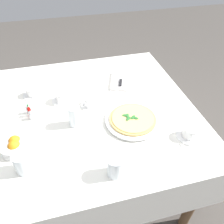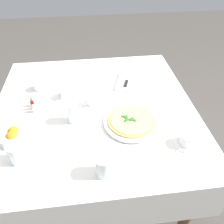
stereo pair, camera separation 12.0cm
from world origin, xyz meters
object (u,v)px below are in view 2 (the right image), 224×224
Objects in this scene: coffee_cup_far_right at (93,100)px; dinner_knife at (127,79)px; pepper_shaker at (34,109)px; pizza_plate at (131,122)px; coffee_cup_left_edge at (187,140)px; water_glass_back_corner at (104,167)px; coffee_cup_near_left at (40,86)px; salt_shaker at (32,103)px; coffee_cup_near_right at (66,94)px; water_glass_center_back at (74,113)px; napkin_folded at (127,81)px; hot_sauce_bottle at (33,105)px; pizza at (131,120)px; citrus_bowl at (14,136)px; water_glass_right_edge at (17,154)px.

dinner_knife is (0.21, -0.25, -0.00)m from coffee_cup_far_right.
pizza_plate is at bearing -106.89° from pepper_shaker.
water_glass_back_corner is (-0.12, 0.42, 0.02)m from coffee_cup_left_edge.
coffee_cup_near_left is 0.17m from salt_shaker.
coffee_cup_left_edge is 1.00× the size of coffee_cup_near_right.
water_glass_center_back is 0.49m from napkin_folded.
hot_sauce_bottle reaches higher than pizza_plate.
coffee_cup_near_right is (0.28, 0.36, 0.00)m from pizza.
coffee_cup_near_right is 1.00× the size of coffee_cup_near_left.
salt_shaker is (0.22, 0.56, 0.00)m from pizza.
coffee_cup_left_edge is 0.87× the size of citrus_bowl.
salt_shaker is (0.39, 0.80, -0.00)m from coffee_cup_left_edge.
coffee_cup_near_left is 0.58m from dinner_knife.
water_glass_center_back is at bearing 78.75° from pizza_plate.
salt_shaker is at bearing 172.15° from coffee_cup_near_left.
coffee_cup_far_right is 0.87× the size of citrus_bowl.
coffee_cup_near_left is at bearing -2.95° from water_glass_right_edge.
salt_shaker is at bearing 36.52° from water_glass_back_corner.
coffee_cup_near_right is at bearing 52.88° from coffee_cup_left_edge.
coffee_cup_near_right is 0.87× the size of citrus_bowl.
citrus_bowl is (-0.23, 0.41, -0.00)m from coffee_cup_far_right.
coffee_cup_left_edge is 1.57× the size of hot_sauce_bottle.
water_glass_center_back is 0.48× the size of napkin_folded.
pepper_shaker is at bearing 38.23° from water_glass_back_corner.
water_glass_back_corner is (-0.29, 0.18, 0.02)m from pizza.
dinner_knife is (0.58, -0.61, -0.02)m from water_glass_right_edge.
coffee_cup_near_right is at bearing -37.94° from citrus_bowl.
dinner_knife is at bearing -67.93° from pepper_shaker.
pepper_shaker is at bearing 66.00° from water_glass_center_back.
citrus_bowl reaches higher than pepper_shaker.
coffee_cup_left_edge is 0.69× the size of dinner_knife.
pizza is 3.07× the size of hot_sauce_bottle.
coffee_cup_left_edge is 1.23× the size of water_glass_right_edge.
hot_sauce_bottle is at bearing 70.74° from pizza_plate.
water_glass_back_corner is 1.86× the size of pepper_shaker.
water_glass_center_back is at bearing -145.46° from coffee_cup_near_left.
coffee_cup_left_edge is 0.87m from hot_sauce_bottle.
water_glass_center_back reaches higher than coffee_cup_near_right.
salt_shaker is (0.03, 0.01, -0.01)m from hot_sauce_bottle.
coffee_cup_near_right is 0.18m from coffee_cup_far_right.
water_glass_right_edge is 0.70× the size of citrus_bowl.
pizza_plate is 0.28m from coffee_cup_far_right.
pizza is 1.96× the size of coffee_cup_near_right.
coffee_cup_near_right is 2.31× the size of salt_shaker.
coffee_cup_left_edge is 0.58m from coffee_cup_far_right.
salt_shaker is at bearing -11.23° from citrus_bowl.
coffee_cup_near_left is at bearing 109.14° from napkin_folded.
water_glass_right_edge is at bearing 73.09° from water_glass_back_corner.
water_glass_right_edge is 1.27× the size of hot_sauce_bottle.
coffee_cup_near_right is 0.21m from pepper_shaker.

